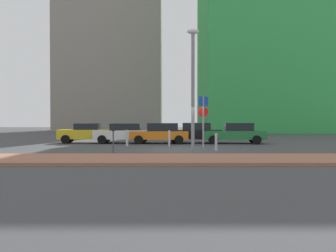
{
  "coord_description": "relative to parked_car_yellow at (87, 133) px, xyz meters",
  "views": [
    {
      "loc": [
        -0.86,
        -21.37,
        1.8
      ],
      "look_at": [
        -0.85,
        2.8,
        1.34
      ],
      "focal_mm": 38.66,
      "sensor_mm": 36.0,
      "label": 1
    }
  ],
  "objects": [
    {
      "name": "parked_car_yellow",
      "position": [
        0.0,
        0.0,
        0.0
      ],
      "size": [
        4.28,
        2.18,
        1.48
      ],
      "color": "gold",
      "rests_on": "ground"
    },
    {
      "name": "traffic_bollard_far",
      "position": [
        6.23,
        -3.71,
        -0.23
      ],
      "size": [
        0.13,
        0.13,
        1.06
      ],
      "primitive_type": "cylinder",
      "color": "#B7B7BC",
      "rests_on": "ground"
    },
    {
      "name": "building_colorful_midrise",
      "position": [
        20.08,
        24.63,
        12.26
      ],
      "size": [
        18.13,
        16.27,
        26.04
      ],
      "primitive_type": "cube",
      "color": "green",
      "rests_on": "ground"
    },
    {
      "name": "parked_car_orange",
      "position": [
        5.57,
        -0.59,
        0.02
      ],
      "size": [
        4.26,
        2.0,
        1.5
      ],
      "color": "orange",
      "rests_on": "ground"
    },
    {
      "name": "parking_sign_post",
      "position": [
        8.2,
        -6.34,
        1.22
      ],
      "size": [
        0.59,
        0.16,
        3.15
      ],
      "color": "gray",
      "rests_on": "ground"
    },
    {
      "name": "sidewalk_brick",
      "position": [
        7.01,
        -11.76,
        -0.69
      ],
      "size": [
        40.0,
        3.77,
        0.14
      ],
      "primitive_type": "cube",
      "color": "#9E664C",
      "rests_on": "ground"
    },
    {
      "name": "parking_meter",
      "position": [
        3.2,
        -7.94,
        0.17
      ],
      "size": [
        0.18,
        0.14,
        1.44
      ],
      "color": "#4C4C51",
      "rests_on": "ground"
    },
    {
      "name": "building_under_construction",
      "position": [
        -2.85,
        30.39,
        10.89
      ],
      "size": [
        15.93,
        11.39,
        23.31
      ],
      "primitive_type": "cube",
      "color": "gray",
      "rests_on": "ground"
    },
    {
      "name": "street_lamp",
      "position": [
        7.6,
        -6.28,
        3.38
      ],
      "size": [
        0.7,
        0.36,
        7.05
      ],
      "color": "gray",
      "rests_on": "ground"
    },
    {
      "name": "parked_car_white",
      "position": [
        2.86,
        -0.34,
        0.01
      ],
      "size": [
        4.31,
        2.02,
        1.47
      ],
      "color": "white",
      "rests_on": "ground"
    },
    {
      "name": "traffic_bollard_mid",
      "position": [
        3.42,
        -3.33,
        -0.22
      ],
      "size": [
        0.17,
        0.17,
        1.08
      ],
      "primitive_type": "cylinder",
      "color": "#B7B7BC",
      "rests_on": "ground"
    },
    {
      "name": "parked_car_black",
      "position": [
        8.15,
        -0.16,
        0.03
      ],
      "size": [
        4.18,
        2.07,
        1.52
      ],
      "color": "black",
      "rests_on": "ground"
    },
    {
      "name": "traffic_bollard_near",
      "position": [
        8.89,
        -6.86,
        -0.26
      ],
      "size": [
        0.15,
        0.15,
        1.0
      ],
      "primitive_type": "cylinder",
      "color": "#B7B7BC",
      "rests_on": "ground"
    },
    {
      "name": "parked_car_green",
      "position": [
        11.09,
        -0.7,
        0.01
      ],
      "size": [
        4.64,
        2.12,
        1.51
      ],
      "color": "#237238",
      "rests_on": "ground"
    },
    {
      "name": "ground_plane",
      "position": [
        7.01,
        -5.98,
        -0.76
      ],
      "size": [
        120.0,
        120.0,
        0.0
      ],
      "primitive_type": "plane",
      "color": "#424244"
    }
  ]
}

